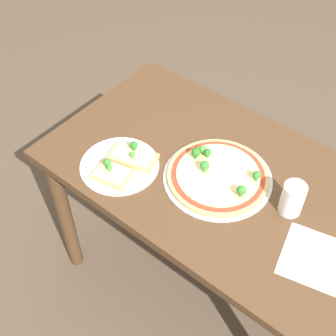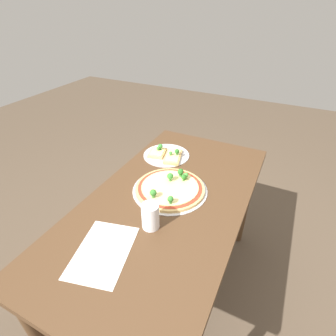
# 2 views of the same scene
# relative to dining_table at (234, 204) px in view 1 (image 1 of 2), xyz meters

# --- Properties ---
(ground_plane) EXTENTS (8.00, 8.00, 0.00)m
(ground_plane) POSITION_rel_dining_table_xyz_m (0.00, 0.00, -0.65)
(ground_plane) COLOR brown
(dining_table) EXTENTS (1.37, 0.71, 0.76)m
(dining_table) POSITION_rel_dining_table_xyz_m (0.00, 0.00, 0.00)
(dining_table) COLOR #4C331E
(dining_table) RESTS_ON ground_plane
(pizza_tray_whole) EXTENTS (0.37, 0.37, 0.07)m
(pizza_tray_whole) POSITION_rel_dining_table_xyz_m (-0.07, -0.02, 0.12)
(pizza_tray_whole) COLOR silver
(pizza_tray_whole) RESTS_ON dining_table
(pizza_tray_slice) EXTENTS (0.28, 0.28, 0.06)m
(pizza_tray_slice) POSITION_rel_dining_table_xyz_m (-0.36, -0.18, 0.12)
(pizza_tray_slice) COLOR silver
(pizza_tray_slice) RESTS_ON dining_table
(drinking_cup) EXTENTS (0.07, 0.07, 0.12)m
(drinking_cup) POSITION_rel_dining_table_xyz_m (0.19, 0.02, 0.16)
(drinking_cup) COLOR white
(drinking_cup) RESTS_ON dining_table
(paper_menu) EXTENTS (0.33, 0.26, 0.00)m
(paper_menu) POSITION_rel_dining_table_xyz_m (0.38, -0.08, 0.11)
(paper_menu) COLOR white
(paper_menu) RESTS_ON dining_table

